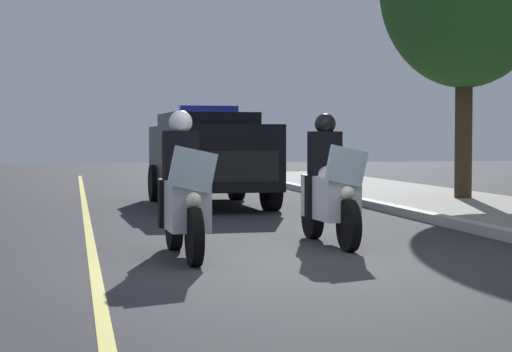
% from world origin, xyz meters
% --- Properties ---
extents(ground_plane, '(80.00, 80.00, 0.00)m').
position_xyz_m(ground_plane, '(0.00, 0.00, 0.00)').
color(ground_plane, '#333335').
extents(lane_stripe_center, '(48.00, 0.12, 0.01)m').
position_xyz_m(lane_stripe_center, '(0.00, -2.11, 0.00)').
color(lane_stripe_center, '#E0D14C').
rests_on(lane_stripe_center, ground).
extents(police_motorcycle_lead_left, '(2.14, 0.59, 1.72)m').
position_xyz_m(police_motorcycle_lead_left, '(-0.94, -1.07, 0.70)').
color(police_motorcycle_lead_left, black).
rests_on(police_motorcycle_lead_left, ground).
extents(police_motorcycle_lead_right, '(2.14, 0.59, 1.72)m').
position_xyz_m(police_motorcycle_lead_right, '(-1.82, 0.95, 0.70)').
color(police_motorcycle_lead_right, black).
rests_on(police_motorcycle_lead_right, ground).
extents(police_suv, '(4.98, 2.23, 2.05)m').
position_xyz_m(police_suv, '(-8.87, 0.42, 1.07)').
color(police_suv, black).
rests_on(police_suv, ground).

